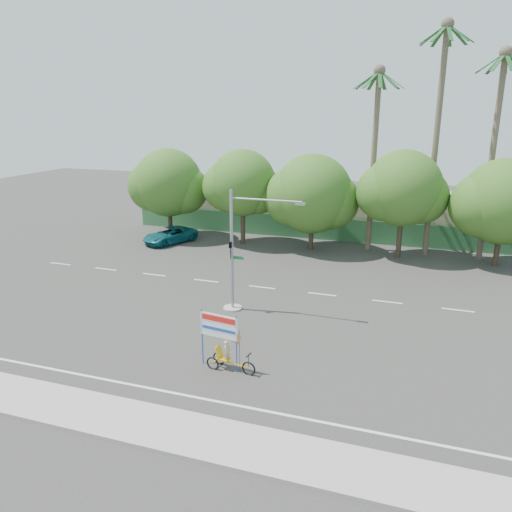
% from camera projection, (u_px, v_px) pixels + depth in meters
% --- Properties ---
extents(ground, '(120.00, 120.00, 0.00)m').
position_uv_depth(ground, '(250.00, 344.00, 24.80)').
color(ground, '#33302D').
rests_on(ground, ground).
extents(sidewalk_near, '(50.00, 2.40, 0.12)m').
position_uv_depth(sidewalk_near, '(181.00, 432.00, 17.97)').
color(sidewalk_near, gray).
rests_on(sidewalk_near, ground).
extents(fence, '(38.00, 0.08, 2.00)m').
position_uv_depth(fence, '(331.00, 229.00, 44.03)').
color(fence, '#336B3D').
rests_on(fence, ground).
extents(building_left, '(12.00, 8.00, 4.00)m').
position_uv_depth(building_left, '(242.00, 203.00, 50.91)').
color(building_left, '#C0B599').
rests_on(building_left, ground).
extents(building_right, '(14.00, 8.00, 3.60)m').
position_uv_depth(building_right, '(427.00, 216.00, 45.43)').
color(building_right, '#C0B599').
rests_on(building_right, ground).
extents(tree_far_left, '(7.14, 6.00, 7.96)m').
position_uv_depth(tree_far_left, '(168.00, 185.00, 44.11)').
color(tree_far_left, '#473828').
rests_on(tree_far_left, ground).
extents(tree_left, '(6.66, 5.60, 8.07)m').
position_uv_depth(tree_left, '(242.00, 185.00, 41.87)').
color(tree_left, '#473828').
rests_on(tree_left, ground).
extents(tree_center, '(7.62, 6.40, 7.85)m').
position_uv_depth(tree_center, '(312.00, 196.00, 40.19)').
color(tree_center, '#473828').
rests_on(tree_center, ground).
extents(tree_right, '(6.90, 5.80, 8.36)m').
position_uv_depth(tree_right, '(403.00, 191.00, 37.82)').
color(tree_right, '#473828').
rests_on(tree_right, ground).
extents(tree_far_right, '(7.38, 6.20, 7.94)m').
position_uv_depth(tree_far_right, '(503.00, 204.00, 35.83)').
color(tree_far_right, '#473828').
rests_on(tree_far_right, ground).
extents(palm_tall, '(3.73, 3.79, 17.45)m').
position_uv_depth(palm_tall, '(438.00, 119.00, 37.06)').
color(palm_tall, '#70604C').
rests_on(palm_tall, ground).
extents(palm_mid, '(3.73, 3.79, 15.45)m').
position_uv_depth(palm_mid, '(495.00, 135.00, 36.13)').
color(palm_mid, '#70604C').
rests_on(palm_mid, ground).
extents(palm_short, '(3.73, 3.79, 14.45)m').
position_uv_depth(palm_short, '(375.00, 140.00, 38.90)').
color(palm_short, '#70604C').
rests_on(palm_short, ground).
extents(traffic_signal, '(4.72, 1.10, 7.00)m').
position_uv_depth(traffic_signal, '(237.00, 262.00, 28.26)').
color(traffic_signal, gray).
rests_on(traffic_signal, ground).
extents(trike_billboard, '(2.74, 0.81, 2.71)m').
position_uv_depth(trike_billboard, '(224.00, 347.00, 22.18)').
color(trike_billboard, black).
rests_on(trike_billboard, ground).
extents(pickup_truck, '(4.11, 5.40, 1.36)m').
position_uv_depth(pickup_truck, '(170.00, 235.00, 43.30)').
color(pickup_truck, '#0D5560').
rests_on(pickup_truck, ground).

